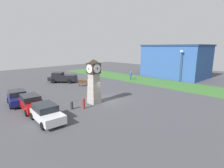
{
  "coord_description": "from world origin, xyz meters",
  "views": [
    {
      "loc": [
        14.81,
        -13.75,
        6.42
      ],
      "look_at": [
        -0.1,
        1.47,
        1.84
      ],
      "focal_mm": 28.0,
      "sensor_mm": 36.0,
      "label": 1
    }
  ],
  "objects": [
    {
      "name": "bollard_near_tower",
      "position": [
        0.44,
        -3.32,
        0.57
      ],
      "size": [
        0.24,
        0.24,
        1.13
      ],
      "color": "maroon",
      "rests_on": "ground_plane"
    },
    {
      "name": "bollard_mid_row",
      "position": [
        -0.32,
        -4.33,
        0.45
      ],
      "size": [
        0.31,
        0.31,
        0.89
      ],
      "color": "#333338",
      "rests_on": "ground_plane"
    },
    {
      "name": "car_near_tower",
      "position": [
        -3.06,
        -7.36,
        0.79
      ],
      "size": [
        4.38,
        2.24,
        1.56
      ],
      "color": "#A51111",
      "rests_on": "ground_plane"
    },
    {
      "name": "grass_verge_far",
      "position": [
        -3.11,
        14.5,
        0.02
      ],
      "size": [
        47.46,
        6.72,
        0.04
      ],
      "primitive_type": "cube",
      "color": "#386B2D",
      "rests_on": "ground_plane"
    },
    {
      "name": "street_lamp_near_road",
      "position": [
        1.51,
        17.75,
        3.36
      ],
      "size": [
        0.5,
        0.24,
        5.74
      ],
      "color": "#333338",
      "rests_on": "ground_plane"
    },
    {
      "name": "pickup_truck",
      "position": [
        -13.59,
        2.36,
        0.93
      ],
      "size": [
        5.01,
        4.73,
        1.85
      ],
      "color": "black",
      "rests_on": "ground_plane"
    },
    {
      "name": "car_navy_sedan",
      "position": [
        -6.08,
        -7.69,
        0.79
      ],
      "size": [
        4.11,
        2.49,
        1.57
      ],
      "color": "navy",
      "rests_on": "ground_plane"
    },
    {
      "name": "clock_tower",
      "position": [
        -0.24,
        -1.32,
        2.58
      ],
      "size": [
        1.62,
        1.63,
        5.06
      ],
      "color": "#9D988E",
      "rests_on": "ground_plane"
    },
    {
      "name": "warehouse_blue_far",
      "position": [
        -1.82,
        22.79,
        3.41
      ],
      "size": [
        12.96,
        9.42,
        6.81
      ],
      "color": "#2D5193",
      "rests_on": "ground_plane"
    },
    {
      "name": "car_by_building",
      "position": [
        0.71,
        -7.54,
        0.77
      ],
      "size": [
        4.32,
        2.14,
        1.52
      ],
      "color": "silver",
      "rests_on": "ground_plane"
    },
    {
      "name": "bench",
      "position": [
        -8.44,
        3.15,
        0.52
      ],
      "size": [
        1.3,
        1.64,
        0.9
      ],
      "color": "brown",
      "rests_on": "ground_plane"
    },
    {
      "name": "ground_plane",
      "position": [
        0.0,
        0.0,
        0.0
      ],
      "size": [
        79.1,
        79.1,
        0.0
      ],
      "primitive_type": "plane",
      "color": "#424247"
    },
    {
      "name": "pedestrian_near_bench",
      "position": [
        -6.33,
        13.11,
        0.93
      ],
      "size": [
        0.45,
        0.35,
        1.62
      ],
      "color": "#3F3F47",
      "rests_on": "ground_plane"
    }
  ]
}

